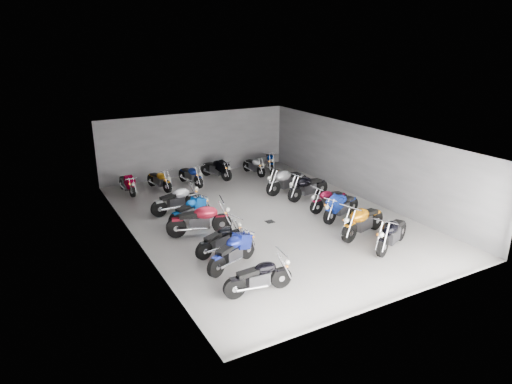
{
  "coord_description": "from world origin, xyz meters",
  "views": [
    {
      "loc": [
        -8.38,
        -14.61,
        6.82
      ],
      "look_at": [
        -0.16,
        0.34,
        1.0
      ],
      "focal_mm": 32.0,
      "sensor_mm": 36.0,
      "label": 1
    }
  ],
  "objects_px": {
    "motorcycle_left_a": "(259,277)",
    "motorcycle_right_b": "(363,221)",
    "motorcycle_back_f": "(270,161)",
    "motorcycle_left_d": "(200,220)",
    "motorcycle_back_b": "(159,180)",
    "motorcycle_right_c": "(341,206)",
    "motorcycle_left_f": "(177,200)",
    "motorcycle_back_c": "(191,175)",
    "motorcycle_left_e": "(190,210)",
    "motorcycle_right_a": "(392,233)",
    "motorcycle_right_d": "(329,199)",
    "motorcycle_back_a": "(127,184)",
    "motorcycle_right_e": "(308,187)",
    "motorcycle_left_c": "(221,239)",
    "motorcycle_back_e": "(254,166)",
    "motorcycle_left_b": "(233,252)",
    "drain_grate": "(270,222)",
    "motorcycle_back_d": "(216,169)",
    "motorcycle_right_f": "(287,181)"
  },
  "relations": [
    {
      "from": "motorcycle_right_c",
      "to": "motorcycle_back_b",
      "type": "xyz_separation_m",
      "value": [
        -5.12,
        7.0,
        -0.06
      ]
    },
    {
      "from": "motorcycle_left_f",
      "to": "motorcycle_back_c",
      "type": "height_order",
      "value": "motorcycle_left_f"
    },
    {
      "from": "motorcycle_right_a",
      "to": "motorcycle_right_c",
      "type": "xyz_separation_m",
      "value": [
        0.19,
        2.93,
        -0.02
      ]
    },
    {
      "from": "motorcycle_left_a",
      "to": "motorcycle_back_b",
      "type": "bearing_deg",
      "value": -176.84
    },
    {
      "from": "motorcycle_left_c",
      "to": "motorcycle_right_c",
      "type": "bearing_deg",
      "value": 78.32
    },
    {
      "from": "motorcycle_left_a",
      "to": "motorcycle_back_c",
      "type": "relative_size",
      "value": 1.02
    },
    {
      "from": "motorcycle_right_d",
      "to": "motorcycle_back_c",
      "type": "height_order",
      "value": "motorcycle_back_c"
    },
    {
      "from": "motorcycle_left_a",
      "to": "motorcycle_left_e",
      "type": "relative_size",
      "value": 1.07
    },
    {
      "from": "motorcycle_back_d",
      "to": "motorcycle_left_a",
      "type": "bearing_deg",
      "value": 51.12
    },
    {
      "from": "motorcycle_back_e",
      "to": "motorcycle_back_f",
      "type": "bearing_deg",
      "value": -171.54
    },
    {
      "from": "drain_grate",
      "to": "motorcycle_right_c",
      "type": "bearing_deg",
      "value": -22.5
    },
    {
      "from": "motorcycle_left_b",
      "to": "motorcycle_left_e",
      "type": "distance_m",
      "value": 4.06
    },
    {
      "from": "motorcycle_left_b",
      "to": "motorcycle_back_f",
      "type": "bearing_deg",
      "value": 119.33
    },
    {
      "from": "motorcycle_left_a",
      "to": "motorcycle_left_f",
      "type": "relative_size",
      "value": 0.94
    },
    {
      "from": "motorcycle_left_b",
      "to": "motorcycle_right_d",
      "type": "xyz_separation_m",
      "value": [
        5.61,
        2.47,
        -0.04
      ]
    },
    {
      "from": "motorcycle_left_c",
      "to": "motorcycle_left_e",
      "type": "bearing_deg",
      "value": 162.36
    },
    {
      "from": "motorcycle_left_a",
      "to": "motorcycle_right_b",
      "type": "distance_m",
      "value": 5.38
    },
    {
      "from": "motorcycle_right_d",
      "to": "motorcycle_back_a",
      "type": "height_order",
      "value": "motorcycle_right_d"
    },
    {
      "from": "motorcycle_left_c",
      "to": "motorcycle_back_c",
      "type": "height_order",
      "value": "motorcycle_back_c"
    },
    {
      "from": "motorcycle_right_b",
      "to": "motorcycle_right_c",
      "type": "relative_size",
      "value": 1.09
    },
    {
      "from": "motorcycle_back_c",
      "to": "motorcycle_back_e",
      "type": "bearing_deg",
      "value": 170.67
    },
    {
      "from": "motorcycle_right_f",
      "to": "motorcycle_back_d",
      "type": "xyz_separation_m",
      "value": [
        -1.92,
        3.58,
        -0.07
      ]
    },
    {
      "from": "drain_grate",
      "to": "motorcycle_right_b",
      "type": "relative_size",
      "value": 0.14
    },
    {
      "from": "motorcycle_left_a",
      "to": "motorcycle_right_c",
      "type": "height_order",
      "value": "motorcycle_right_c"
    },
    {
      "from": "motorcycle_left_e",
      "to": "motorcycle_back_f",
      "type": "bearing_deg",
      "value": 106.88
    },
    {
      "from": "motorcycle_left_c",
      "to": "motorcycle_back_e",
      "type": "height_order",
      "value": "motorcycle_left_c"
    },
    {
      "from": "motorcycle_left_e",
      "to": "motorcycle_right_c",
      "type": "xyz_separation_m",
      "value": [
        5.3,
        -2.54,
        0.05
      ]
    },
    {
      "from": "motorcycle_right_d",
      "to": "motorcycle_back_a",
      "type": "distance_m",
      "value": 9.17
    },
    {
      "from": "motorcycle_left_d",
      "to": "motorcycle_right_a",
      "type": "relative_size",
      "value": 1.08
    },
    {
      "from": "motorcycle_left_b",
      "to": "motorcycle_right_e",
      "type": "height_order",
      "value": "motorcycle_right_e"
    },
    {
      "from": "motorcycle_back_c",
      "to": "motorcycle_left_a",
      "type": "bearing_deg",
      "value": 68.49
    },
    {
      "from": "motorcycle_left_e",
      "to": "motorcycle_back_e",
      "type": "relative_size",
      "value": 1.0
    },
    {
      "from": "motorcycle_left_b",
      "to": "motorcycle_right_f",
      "type": "relative_size",
      "value": 0.86
    },
    {
      "from": "drain_grate",
      "to": "motorcycle_left_a",
      "type": "xyz_separation_m",
      "value": [
        -2.89,
        -4.31,
        0.49
      ]
    },
    {
      "from": "motorcycle_back_c",
      "to": "motorcycle_back_f",
      "type": "height_order",
      "value": "motorcycle_back_f"
    },
    {
      "from": "drain_grate",
      "to": "motorcycle_right_e",
      "type": "distance_m",
      "value": 3.25
    },
    {
      "from": "motorcycle_right_b",
      "to": "motorcycle_back_b",
      "type": "xyz_separation_m",
      "value": [
        -4.77,
        8.65,
        -0.11
      ]
    },
    {
      "from": "motorcycle_back_c",
      "to": "motorcycle_right_e",
      "type": "bearing_deg",
      "value": 120.27
    },
    {
      "from": "drain_grate",
      "to": "motorcycle_back_e",
      "type": "relative_size",
      "value": 0.17
    },
    {
      "from": "motorcycle_right_a",
      "to": "motorcycle_back_e",
      "type": "distance_m",
      "value": 9.96
    },
    {
      "from": "motorcycle_back_f",
      "to": "motorcycle_left_d",
      "type": "bearing_deg",
      "value": 66.71
    },
    {
      "from": "motorcycle_left_a",
      "to": "motorcycle_back_f",
      "type": "bearing_deg",
      "value": 153.33
    },
    {
      "from": "motorcycle_back_a",
      "to": "motorcycle_back_d",
      "type": "xyz_separation_m",
      "value": [
        4.53,
        0.15,
        0.04
      ]
    },
    {
      "from": "motorcycle_back_a",
      "to": "motorcycle_back_b",
      "type": "distance_m",
      "value": 1.47
    },
    {
      "from": "motorcycle_right_f",
      "to": "motorcycle_right_a",
      "type": "bearing_deg",
      "value": 170.52
    },
    {
      "from": "motorcycle_right_a",
      "to": "motorcycle_back_a",
      "type": "relative_size",
      "value": 1.12
    },
    {
      "from": "motorcycle_left_f",
      "to": "motorcycle_back_f",
      "type": "distance_m",
      "value": 7.36
    },
    {
      "from": "motorcycle_left_b",
      "to": "motorcycle_right_b",
      "type": "bearing_deg",
      "value": 64.29
    },
    {
      "from": "motorcycle_back_f",
      "to": "motorcycle_right_f",
      "type": "bearing_deg",
      "value": 94.96
    },
    {
      "from": "motorcycle_left_a",
      "to": "motorcycle_back_b",
      "type": "relative_size",
      "value": 1.07
    }
  ]
}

